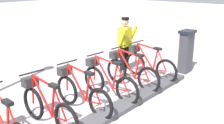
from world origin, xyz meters
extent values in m
plane|color=#AFA3A8|center=(0.00, 0.00, 0.00)|extent=(60.00, 60.00, 0.00)
cube|color=#47474C|center=(0.00, 0.00, 0.05)|extent=(0.44, 6.95, 0.10)
cube|color=#38383D|center=(0.05, -4.06, 0.60)|extent=(0.28, 0.44, 1.20)
cube|color=#194C8C|center=(0.20, -4.06, 0.95)|extent=(0.03, 0.30, 0.40)
cube|color=black|center=(0.05, -4.06, 1.24)|extent=(0.36, 0.52, 0.08)
torus|color=black|center=(0.03, -2.85, 0.33)|extent=(0.67, 0.10, 0.67)
torus|color=black|center=(1.07, -2.90, 0.33)|extent=(0.67, 0.10, 0.67)
cylinder|color=red|center=(0.73, -2.88, 0.61)|extent=(0.60, 0.07, 0.70)
cylinder|color=red|center=(0.39, -2.87, 0.58)|extent=(0.17, 0.05, 0.61)
cylinder|color=red|center=(0.67, -2.88, 0.92)|extent=(0.69, 0.08, 0.11)
cylinder|color=red|center=(0.24, -2.86, 0.31)|extent=(0.43, 0.05, 0.09)
cylinder|color=red|center=(0.18, -2.86, 0.61)|extent=(0.33, 0.05, 0.56)
cylinder|color=red|center=(1.04, -2.90, 0.64)|extent=(0.10, 0.04, 0.62)
cube|color=black|center=(0.33, -2.86, 0.91)|extent=(0.22, 0.11, 0.06)
cylinder|color=black|center=(1.01, -2.90, 1.00)|extent=(0.06, 0.54, 0.03)
cube|color=#2D2D2D|center=(1.12, -2.90, 0.78)|extent=(0.21, 0.29, 0.18)
torus|color=black|center=(0.03, -1.97, 0.33)|extent=(0.67, 0.10, 0.67)
torus|color=black|center=(1.07, -2.02, 0.33)|extent=(0.67, 0.10, 0.67)
cylinder|color=red|center=(0.73, -2.00, 0.61)|extent=(0.60, 0.07, 0.70)
cylinder|color=red|center=(0.39, -1.99, 0.58)|extent=(0.17, 0.05, 0.61)
cylinder|color=red|center=(0.67, -2.00, 0.92)|extent=(0.69, 0.08, 0.11)
cylinder|color=red|center=(0.24, -1.98, 0.31)|extent=(0.43, 0.05, 0.09)
cylinder|color=red|center=(0.18, -1.98, 0.61)|extent=(0.33, 0.05, 0.56)
cylinder|color=red|center=(1.04, -2.02, 0.64)|extent=(0.10, 0.04, 0.62)
cube|color=black|center=(0.33, -1.99, 0.91)|extent=(0.22, 0.11, 0.06)
cylinder|color=black|center=(1.01, -2.02, 1.00)|extent=(0.06, 0.54, 0.03)
cube|color=#2D2D2D|center=(1.12, -2.02, 0.78)|extent=(0.21, 0.29, 0.18)
torus|color=black|center=(0.03, -1.09, 0.33)|extent=(0.67, 0.10, 0.67)
torus|color=black|center=(1.07, -1.14, 0.33)|extent=(0.67, 0.10, 0.67)
cylinder|color=red|center=(0.73, -1.13, 0.61)|extent=(0.60, 0.07, 0.70)
cylinder|color=red|center=(0.39, -1.11, 0.58)|extent=(0.17, 0.05, 0.61)
cylinder|color=red|center=(0.67, -1.12, 0.92)|extent=(0.69, 0.08, 0.11)
cylinder|color=red|center=(0.24, -1.10, 0.31)|extent=(0.43, 0.05, 0.09)
cylinder|color=red|center=(0.18, -1.10, 0.61)|extent=(0.33, 0.05, 0.56)
cylinder|color=red|center=(1.04, -1.14, 0.64)|extent=(0.10, 0.04, 0.62)
cube|color=black|center=(0.33, -1.11, 0.91)|extent=(0.22, 0.11, 0.06)
cylinder|color=black|center=(1.01, -1.14, 1.00)|extent=(0.06, 0.54, 0.03)
cube|color=#2D2D2D|center=(1.12, -1.14, 0.78)|extent=(0.21, 0.29, 0.18)
torus|color=black|center=(0.03, -0.21, 0.33)|extent=(0.67, 0.10, 0.67)
torus|color=black|center=(1.07, -0.26, 0.33)|extent=(0.67, 0.10, 0.67)
cylinder|color=red|center=(0.73, -0.25, 0.61)|extent=(0.60, 0.07, 0.70)
cylinder|color=red|center=(0.39, -0.23, 0.58)|extent=(0.17, 0.05, 0.61)
cylinder|color=red|center=(0.67, -0.24, 0.92)|extent=(0.69, 0.08, 0.11)
cylinder|color=red|center=(0.24, -0.22, 0.31)|extent=(0.43, 0.05, 0.09)
cylinder|color=red|center=(0.18, -0.22, 0.61)|extent=(0.33, 0.05, 0.56)
cylinder|color=red|center=(1.04, -0.26, 0.64)|extent=(0.10, 0.04, 0.62)
cube|color=black|center=(0.33, -0.23, 0.91)|extent=(0.22, 0.11, 0.06)
cylinder|color=black|center=(1.01, -0.26, 1.00)|extent=(0.06, 0.54, 0.03)
cube|color=#2D2D2D|center=(1.12, -0.27, 0.78)|extent=(0.21, 0.29, 0.18)
torus|color=black|center=(0.03, 0.66, 0.33)|extent=(0.67, 0.10, 0.67)
torus|color=black|center=(1.07, 0.61, 0.33)|extent=(0.67, 0.10, 0.67)
cylinder|color=red|center=(0.73, 0.63, 0.61)|extent=(0.60, 0.07, 0.70)
cylinder|color=red|center=(0.39, 0.65, 0.58)|extent=(0.17, 0.05, 0.61)
cylinder|color=red|center=(0.67, 0.63, 0.92)|extent=(0.69, 0.08, 0.11)
cylinder|color=red|center=(0.24, 0.65, 0.31)|extent=(0.43, 0.05, 0.09)
cylinder|color=red|center=(0.18, 0.66, 0.61)|extent=(0.33, 0.05, 0.56)
cylinder|color=red|center=(1.04, 0.62, 0.64)|extent=(0.10, 0.04, 0.62)
cube|color=black|center=(0.33, 0.65, 0.91)|extent=(0.22, 0.11, 0.06)
cylinder|color=black|center=(1.01, 0.62, 1.00)|extent=(0.06, 0.54, 0.03)
cube|color=#2D2D2D|center=(1.12, 0.61, 0.78)|extent=(0.21, 0.29, 0.18)
cylinder|color=red|center=(0.39, 1.52, 0.58)|extent=(0.17, 0.05, 0.61)
cylinder|color=red|center=(0.18, 1.53, 0.61)|extent=(0.33, 0.05, 0.56)
cube|color=black|center=(0.33, 1.53, 0.91)|extent=(0.22, 0.11, 0.06)
cube|color=white|center=(1.39, -2.96, 0.05)|extent=(0.26, 0.12, 0.10)
cube|color=white|center=(1.51, -2.74, 0.05)|extent=(0.26, 0.12, 0.10)
cylinder|color=black|center=(1.45, -2.95, 0.43)|extent=(0.15, 0.15, 0.82)
cylinder|color=black|center=(1.45, -2.75, 0.43)|extent=(0.15, 0.15, 0.82)
cube|color=yellow|center=(1.45, -2.85, 1.10)|extent=(0.27, 0.41, 0.56)
cylinder|color=yellow|center=(1.36, -3.12, 1.13)|extent=(0.34, 0.11, 0.57)
cylinder|color=yellow|center=(1.34, -2.60, 1.13)|extent=(0.34, 0.11, 0.57)
sphere|color=tan|center=(1.45, -2.85, 1.53)|extent=(0.22, 0.22, 0.22)
cylinder|color=black|center=(1.43, -2.85, 1.63)|extent=(0.22, 0.22, 0.06)
camera|label=1|loc=(-3.27, 3.38, 2.67)|focal=43.39mm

